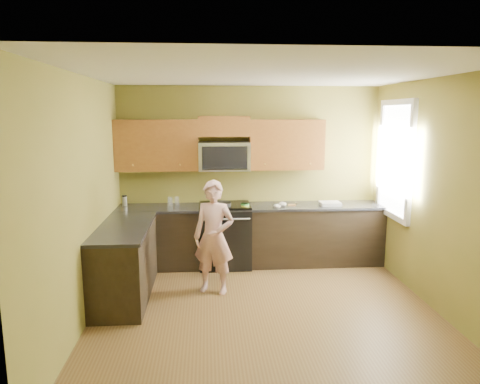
{
  "coord_description": "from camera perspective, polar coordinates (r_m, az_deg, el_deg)",
  "views": [
    {
      "loc": [
        -0.66,
        -4.76,
        2.29
      ],
      "look_at": [
        -0.2,
        1.3,
        1.2
      ],
      "focal_mm": 32.93,
      "sensor_mm": 36.0,
      "label": 1
    }
  ],
  "objects": [
    {
      "name": "upper_cab_left",
      "position": [
        6.69,
        -10.58,
        2.78
      ],
      "size": [
        1.22,
        0.33,
        0.75
      ],
      "primitive_type": null,
      "color": "brown",
      "rests_on": "wall_back"
    },
    {
      "name": "cabinet_back_run",
      "position": [
        6.75,
        1.44,
        -5.74
      ],
      "size": [
        4.0,
        0.6,
        0.88
      ],
      "primitive_type": "cube",
      "color": "black",
      "rests_on": "floor"
    },
    {
      "name": "wall_left",
      "position": [
        5.04,
        -19.69,
        -1.19
      ],
      "size": [
        0.0,
        4.0,
        4.0
      ],
      "primitive_type": "plane",
      "rotation": [
        1.57,
        0.0,
        1.57
      ],
      "color": "olive",
      "rests_on": "ground"
    },
    {
      "name": "upper_cab_right",
      "position": [
        6.76,
        5.93,
        2.97
      ],
      "size": [
        1.12,
        0.33,
        0.75
      ],
      "primitive_type": null,
      "color": "brown",
      "rests_on": "wall_back"
    },
    {
      "name": "toast_slice",
      "position": [
        6.68,
        6.76,
        -1.69
      ],
      "size": [
        0.12,
        0.12,
        0.01
      ],
      "primitive_type": "cube",
      "rotation": [
        0.0,
        0.0,
        -0.11
      ],
      "color": "#B27F47",
      "rests_on": "countertop_back"
    },
    {
      "name": "floor",
      "position": [
        5.32,
        3.33,
        -15.32
      ],
      "size": [
        4.0,
        4.0,
        0.0
      ],
      "primitive_type": "plane",
      "color": "brown",
      "rests_on": "ground"
    },
    {
      "name": "glass_b",
      "position": [
        6.78,
        -9.1,
        -1.11
      ],
      "size": [
        0.08,
        0.08,
        0.12
      ],
      "primitive_type": "cylinder",
      "rotation": [
        0.0,
        0.0,
        0.12
      ],
      "color": "silver",
      "rests_on": "countertop_back"
    },
    {
      "name": "dish_towel",
      "position": [
        6.79,
        11.6,
        -1.48
      ],
      "size": [
        0.3,
        0.24,
        0.05
      ],
      "primitive_type": "cube",
      "rotation": [
        0.0,
        0.0,
        -0.01
      ],
      "color": "silver",
      "rests_on": "countertop_back"
    },
    {
      "name": "upper_cab_over_mw",
      "position": [
        6.61,
        -2.11,
        8.51
      ],
      "size": [
        0.76,
        0.33,
        0.3
      ],
      "primitive_type": "cube",
      "color": "brown",
      "rests_on": "wall_back"
    },
    {
      "name": "butter_tub",
      "position": [
        6.44,
        0.64,
        -2.12
      ],
      "size": [
        0.14,
        0.14,
        0.09
      ],
      "primitive_type": null,
      "rotation": [
        0.0,
        0.0,
        0.13
      ],
      "color": "yellow",
      "rests_on": "countertop_back"
    },
    {
      "name": "cabinet_left_run",
      "position": [
        5.77,
        -14.67,
        -8.89
      ],
      "size": [
        0.6,
        1.6,
        0.88
      ],
      "primitive_type": "cube",
      "color": "black",
      "rests_on": "floor"
    },
    {
      "name": "microwave",
      "position": [
        6.62,
        -2.06,
        2.87
      ],
      "size": [
        0.76,
        0.4,
        0.42
      ],
      "primitive_type": null,
      "color": "silver",
      "rests_on": "wall_back"
    },
    {
      "name": "woman",
      "position": [
        5.65,
        -3.41,
        -5.88
      ],
      "size": [
        0.62,
        0.51,
        1.46
      ],
      "primitive_type": "imported",
      "rotation": [
        0.0,
        0.0,
        -0.34
      ],
      "color": "#CB6965",
      "rests_on": "floor"
    },
    {
      "name": "stove",
      "position": [
        6.69,
        -1.96,
        -5.58
      ],
      "size": [
        0.76,
        0.65,
        0.95
      ],
      "primitive_type": null,
      "color": "black",
      "rests_on": "floor"
    },
    {
      "name": "wall_right",
      "position": [
        5.54,
        24.46,
        -0.52
      ],
      "size": [
        0.0,
        4.0,
        4.0
      ],
      "primitive_type": "plane",
      "rotation": [
        1.57,
        0.0,
        -1.57
      ],
      "color": "olive",
      "rests_on": "ground"
    },
    {
      "name": "napkin_a",
      "position": [
        6.46,
        4.82,
        -1.85
      ],
      "size": [
        0.13,
        0.14,
        0.06
      ],
      "primitive_type": "ellipsoid",
      "rotation": [
        0.0,
        0.0,
        -0.17
      ],
      "color": "silver",
      "rests_on": "countertop_back"
    },
    {
      "name": "glass_c",
      "position": [
        6.76,
        -8.2,
        -1.12
      ],
      "size": [
        0.07,
        0.07,
        0.12
      ],
      "primitive_type": "cylinder",
      "rotation": [
        0.0,
        0.0,
        -0.01
      ],
      "color": "silver",
      "rests_on": "countertop_back"
    },
    {
      "name": "travel_mug",
      "position": [
        6.84,
        -14.69,
        -1.72
      ],
      "size": [
        0.09,
        0.09,
        0.16
      ],
      "primitive_type": null,
      "rotation": [
        0.0,
        0.0,
        -0.32
      ],
      "color": "silver",
      "rests_on": "countertop_back"
    },
    {
      "name": "window",
      "position": [
        6.55,
        19.49,
        3.98
      ],
      "size": [
        0.06,
        1.06,
        1.66
      ],
      "primitive_type": null,
      "color": "white",
      "rests_on": "wall_right"
    },
    {
      "name": "wall_back",
      "position": [
        6.86,
        1.22,
        2.28
      ],
      "size": [
        4.0,
        0.0,
        4.0
      ],
      "primitive_type": "plane",
      "rotation": [
        1.57,
        0.0,
        0.0
      ],
      "color": "olive",
      "rests_on": "ground"
    },
    {
      "name": "countertop_left",
      "position": [
        5.63,
        -14.77,
        -4.46
      ],
      "size": [
        0.62,
        1.6,
        0.04
      ],
      "primitive_type": "cube",
      "color": "black",
      "rests_on": "cabinet_left_run"
    },
    {
      "name": "glass_a",
      "position": [
        6.67,
        -8.98,
        -1.3
      ],
      "size": [
        0.09,
        0.09,
        0.12
      ],
      "primitive_type": "cylinder",
      "rotation": [
        0.0,
        0.0,
        0.26
      ],
      "color": "silver",
      "rests_on": "countertop_back"
    },
    {
      "name": "frying_pan",
      "position": [
        6.46,
        -2.34,
        -1.82
      ],
      "size": [
        0.35,
        0.51,
        0.06
      ],
      "primitive_type": null,
      "rotation": [
        0.0,
        0.0,
        0.17
      ],
      "color": "black",
      "rests_on": "stove"
    },
    {
      "name": "countertop_back",
      "position": [
        6.63,
        1.47,
        -1.94
      ],
      "size": [
        4.0,
        0.62,
        0.04
      ],
      "primitive_type": "cube",
      "color": "black",
      "rests_on": "cabinet_back_run"
    },
    {
      "name": "napkin_b",
      "position": [
        6.6,
        5.52,
        -1.58
      ],
      "size": [
        0.13,
        0.14,
        0.07
      ],
      "primitive_type": "ellipsoid",
      "rotation": [
        0.0,
        0.0,
        0.06
      ],
      "color": "silver",
      "rests_on": "countertop_back"
    },
    {
      "name": "ceiling",
      "position": [
        4.83,
        3.67,
        15.03
      ],
      "size": [
        4.0,
        4.0,
        0.0
      ],
      "primitive_type": "plane",
      "rotation": [
        3.14,
        0.0,
        0.0
      ],
      "color": "white",
      "rests_on": "ground"
    },
    {
      "name": "wall_front",
      "position": [
        2.99,
        8.75,
        -8.22
      ],
      "size": [
        4.0,
        0.0,
        4.0
      ],
      "primitive_type": "plane",
      "rotation": [
        -1.57,
        0.0,
        0.0
      ],
      "color": "olive",
      "rests_on": "ground"
    }
  ]
}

